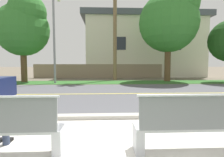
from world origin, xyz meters
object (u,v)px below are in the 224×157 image
Objects in this scene: bench_right at (196,125)px; shade_tree_far_left at (24,26)px; streetlamp at (55,30)px; shade_tree_left at (171,18)px.

shade_tree_far_left is (-7.71, 12.55, 3.98)m from bench_right.
bench_right is 13.18m from streetlamp.
shade_tree_far_left is at bearing -179.99° from shade_tree_left.
bench_right is 0.29× the size of streetlamp.
shade_tree_left is at bearing 5.73° from streetlamp.
bench_right is 0.30× the size of shade_tree_far_left.
streetlamp is (-5.11, 11.64, 3.51)m from bench_right.
bench_right is 0.26× the size of shade_tree_left.
shade_tree_left is (4.00, 12.55, 4.68)m from bench_right.
bench_right is 15.26m from shade_tree_far_left.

